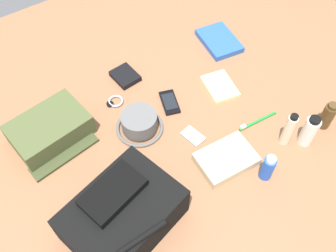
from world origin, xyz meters
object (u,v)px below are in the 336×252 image
Objects in this scene: media_player at (193,136)px; toiletry_pouch at (50,130)px; cologne_bottle at (328,116)px; cell_phone at (170,102)px; notepad at (220,86)px; deodorant_spray at (268,168)px; wallet at (125,76)px; bucket_hat at (139,123)px; toothpaste_tube at (309,131)px; wristwatch at (115,101)px; backpack at (123,214)px; paperback_novel at (219,41)px; toothbrush at (256,122)px; lotion_bottle at (289,130)px; folded_towel at (226,159)px.

toiletry_pouch is at bearing -34.70° from media_player.
media_player is (0.44, -0.24, -0.05)m from cologne_bottle.
cell_phone is 0.22m from notepad.
deodorant_spray is 0.69m from wallet.
bucket_hat is 0.61m from toothpaste_tube.
wristwatch is 0.47× the size of notepad.
backpack is at bearing 96.17° from toiletry_pouch.
paperback_novel is 0.46m from toothbrush.
bucket_hat is at bearing -41.16° from lotion_bottle.
paperback_novel is at bearing -160.15° from bucket_hat.
deodorant_spray is 0.52× the size of paperback_novel.
paperback_novel is at bearing -97.74° from toothpaste_tube.
paperback_novel is at bearing -139.79° from media_player.
paperback_novel reaches higher than notepad.
cell_phone is (0.09, -0.45, -0.05)m from deodorant_spray.
cologne_bottle is 0.11m from toothpaste_tube.
deodorant_spray reaches higher than folded_towel.
backpack is 2.98× the size of cell_phone.
cologne_bottle is 0.93× the size of cell_phone.
toothpaste_tube is at bearing 125.29° from cell_phone.
cologne_bottle is 0.42m from folded_towel.
deodorant_spray reaches higher than notepad.
folded_towel is (-0.08, 0.55, 0.01)m from wallet.
backpack reaches higher than folded_towel.
cell_phone is at bearing -167.44° from bucket_hat.
cologne_bottle is 1.05× the size of deodorant_spray.
lotion_bottle is 0.78× the size of folded_towel.
toothbrush is at bearing 68.35° from paperback_novel.
wallet is (0.31, -0.60, -0.06)m from lotion_bottle.
backpack is 0.82m from cologne_bottle.
lotion_bottle is 0.17m from deodorant_spray.
wallet is (-0.33, -0.54, -0.06)m from backpack.
toiletry_pouch is 2.65× the size of wallet.
paperback_novel is 2.02× the size of wallet.
toothpaste_tube reaches higher than media_player.
deodorant_spray is at bearing 122.40° from folded_towel.
wristwatch is at bearing -45.22° from toothbrush.
toothpaste_tube is at bearing 146.50° from lotion_bottle.
bucket_hat is 1.94× the size of media_player.
cologne_bottle is 0.80m from wallet.
backpack reaches higher than deodorant_spray.
folded_towel is (0.29, -0.10, -0.05)m from toothpaste_tube.
lotion_bottle is 0.14m from toothbrush.
lotion_bottle is (0.18, -0.03, 0.02)m from cologne_bottle.
wallet is at bearing -59.69° from toothpaste_tube.
lotion_bottle is 0.91× the size of toothbrush.
lotion_bottle is 1.36× the size of deodorant_spray.
deodorant_spray reaches higher than media_player.
deodorant_spray is 0.68m from paperback_novel.
toothpaste_tube reaches higher than toiletry_pouch.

